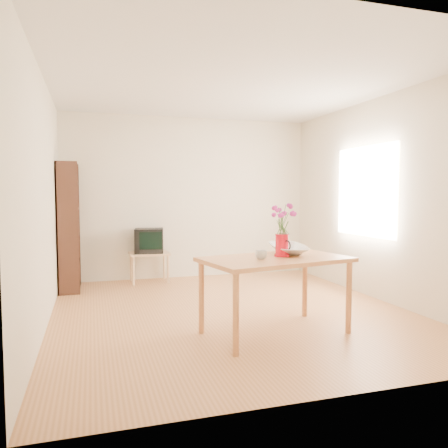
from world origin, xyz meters
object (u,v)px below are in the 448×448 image
object	(u,v)px
mug	(261,255)
television	(149,240)
bowl	(288,230)
table	(275,266)
pitcher	(282,246)

from	to	relation	value
mug	television	bearing A→B (deg)	-85.82
bowl	mug	bearing A→B (deg)	-141.44
table	pitcher	size ratio (longest dim) A/B	6.77
table	mug	xyz separation A→B (m)	(-0.18, -0.07, 0.13)
pitcher	television	bearing A→B (deg)	93.78
mug	bowl	bearing A→B (deg)	-150.37
television	table	bearing A→B (deg)	-64.68
bowl	television	size ratio (longest dim) A/B	1.07
mug	bowl	size ratio (longest dim) A/B	0.21
mug	television	world-z (taller)	mug
pitcher	bowl	size ratio (longest dim) A/B	0.44
table	bowl	distance (m)	0.50
mug	television	xyz separation A→B (m)	(-0.68, 2.94, -0.14)
table	mug	world-z (taller)	mug
table	television	size ratio (longest dim) A/B	3.17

